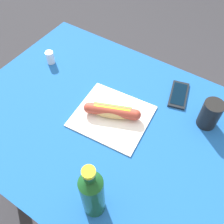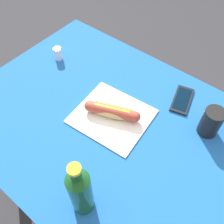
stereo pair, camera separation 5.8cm
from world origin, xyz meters
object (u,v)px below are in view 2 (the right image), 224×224
Objects in this scene: drinking_cup at (211,122)px; cell_phone at (182,100)px; salt_shaker at (58,54)px; soda_bottle at (80,191)px; hot_dog at (112,111)px.

cell_phone is at bearing 152.70° from drinking_cup.
cell_phone is at bearing 13.08° from salt_shaker.
cell_phone is 0.61× the size of soda_bottle.
soda_bottle reaches higher than salt_shaker.
drinking_cup is at bearing 4.76° from salt_shaker.
soda_bottle is at bearing -65.73° from hot_dog.
soda_bottle is 2.24× the size of drinking_cup.
hot_dog is 0.81× the size of soda_bottle.
cell_phone is 0.58m from soda_bottle.
drinking_cup is (0.15, -0.08, 0.05)m from cell_phone.
hot_dog is 3.49× the size of salt_shaker.
salt_shaker reaches higher than cell_phone.
hot_dog is 0.43m from salt_shaker.
hot_dog is at bearing 114.27° from soda_bottle.
salt_shaker is (-0.74, -0.06, -0.03)m from drinking_cup.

